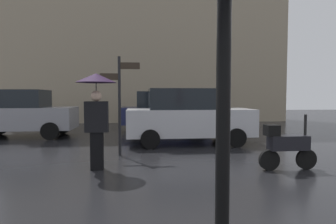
% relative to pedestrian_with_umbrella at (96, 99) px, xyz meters
% --- Properties ---
extents(pedestrian_with_umbrella, '(0.89, 0.89, 2.14)m').
position_rel_pedestrian_with_umbrella_xyz_m(pedestrian_with_umbrella, '(0.00, 0.00, 0.00)').
color(pedestrian_with_umbrella, black).
rests_on(pedestrian_with_umbrella, ground).
extents(parked_scooter, '(1.33, 0.32, 1.23)m').
position_rel_pedestrian_with_umbrella_xyz_m(parked_scooter, '(4.18, -0.47, -1.02)').
color(parked_scooter, black).
rests_on(parked_scooter, ground).
extents(parked_car_left, '(4.04, 1.98, 1.90)m').
position_rel_pedestrian_with_umbrella_xyz_m(parked_car_left, '(-3.75, 5.49, -0.60)').
color(parked_car_left, gray).
rests_on(parked_car_left, ground).
extents(parked_car_right, '(4.19, 1.98, 1.87)m').
position_rel_pedestrian_with_umbrella_xyz_m(parked_car_right, '(2.16, 7.23, -0.61)').
color(parked_car_right, '#1E234C').
rests_on(parked_car_right, ground).
extents(parked_car_distant, '(4.27, 2.03, 1.90)m').
position_rel_pedestrian_with_umbrella_xyz_m(parked_car_distant, '(2.62, 3.29, -0.61)').
color(parked_car_distant, silver).
rests_on(parked_car_distant, ground).
extents(street_signpost, '(1.08, 0.08, 2.72)m').
position_rel_pedestrian_with_umbrella_xyz_m(street_signpost, '(0.42, 1.46, 0.09)').
color(street_signpost, black).
rests_on(street_signpost, ground).
extents(building_block, '(17.75, 3.09, 14.73)m').
position_rel_pedestrian_with_umbrella_xyz_m(building_block, '(1.71, 12.76, 5.80)').
color(building_block, gray).
rests_on(building_block, ground).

